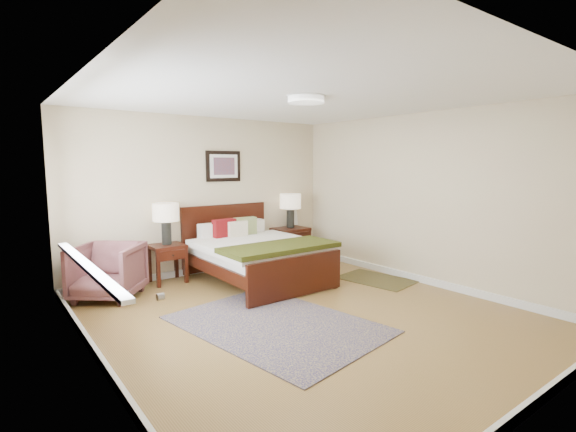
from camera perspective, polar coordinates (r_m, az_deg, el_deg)
The scene contains 18 objects.
floor at distance 5.04m, azimuth 2.32°, elevation -13.25°, with size 5.00×5.00×0.00m, color olive.
back_wall at distance 6.86m, azimuth -11.03°, elevation 2.77°, with size 4.50×0.04×2.50m, color beige.
front_wall at distance 3.26m, azimuth 31.66°, elevation -2.82°, with size 4.50×0.04×2.50m, color beige.
left_wall at distance 3.76m, azimuth -25.14°, elevation -1.25°, with size 0.04×5.00×2.50m, color beige.
right_wall at distance 6.42m, azimuth 18.10°, elevation 2.26°, with size 0.04×5.00×2.50m, color beige.
ceiling at distance 4.78m, azimuth 2.47°, elevation 16.09°, with size 4.50×5.00×0.02m, color white.
window at distance 4.44m, azimuth -26.45°, elevation 1.51°, with size 0.11×2.72×1.32m.
door at distance 2.16m, azimuth -14.34°, elevation -11.48°, with size 0.06×1.00×2.18m.
ceil_fixture at distance 4.78m, azimuth 2.47°, elevation 15.68°, with size 0.44×0.44×0.08m.
bed at distance 6.26m, azimuth -4.47°, elevation -4.51°, with size 1.65×1.99×1.07m.
wall_art at distance 6.95m, azimuth -8.81°, elevation 6.75°, with size 0.62×0.05×0.50m.
nightstand_left at distance 6.43m, azimuth -16.12°, elevation -4.86°, with size 0.48×0.43×0.57m.
nightstand_right at distance 7.57m, azimuth 0.39°, elevation -3.43°, with size 0.61×0.46×0.61m.
lamp_left at distance 6.36m, azimuth -16.36°, elevation 0.11°, with size 0.38×0.38×0.61m.
lamp_right at distance 7.48m, azimuth 0.33°, elevation 1.69°, with size 0.38×0.38×0.61m.
armchair at distance 5.96m, azimuth -23.43°, elevation -6.97°, with size 0.78×0.80×0.73m, color brown.
rug_persian at distance 4.73m, azimuth -1.60°, elevation -14.57°, with size 1.59×2.24×0.01m, color #0F0D45.
rug_navy at distance 6.57m, azimuth 11.94°, elevation -8.47°, with size 0.73×1.09×0.01m, color black.
Camera 1 is at (-3.01, -3.64, 1.75)m, focal length 26.00 mm.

